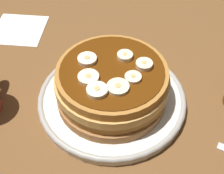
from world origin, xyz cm
name	(u,v)px	position (x,y,z in cm)	size (l,w,h in cm)	color
ground_plane	(112,107)	(0.00, 0.00, -1.50)	(140.00, 140.00, 3.00)	brown
plate	(112,98)	(0.00, 0.00, 0.97)	(25.90, 25.90, 1.80)	silver
pancake_stack	(112,84)	(-0.02, -0.03, 4.74)	(19.63, 19.30, 6.52)	#976338
banana_slice_0	(125,56)	(3.28, -1.61, 8.30)	(2.63, 2.63, 0.95)	#F1E7BA
banana_slice_1	(87,59)	(1.42, 4.38, 8.27)	(3.18, 3.18, 0.89)	#FAE0BF
banana_slice_2	(97,91)	(-5.09, 1.38, 8.29)	(3.27, 3.27, 0.94)	#EDE9C6
banana_slice_3	(133,78)	(-1.36, -3.56, 8.19)	(2.67, 2.67, 0.74)	#FAE1B9
banana_slice_4	(88,78)	(-2.59, 3.26, 8.25)	(3.36, 3.36, 0.85)	#FDE9BE
banana_slice_5	(144,65)	(1.69, -4.97, 8.34)	(2.75, 2.75, 1.02)	#F8E7B8
banana_slice_6	(118,87)	(-3.80, -1.58, 8.22)	(3.47, 3.47, 0.78)	beige
napkin	(19,29)	(17.16, 23.95, 0.15)	(11.00, 11.00, 0.30)	white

